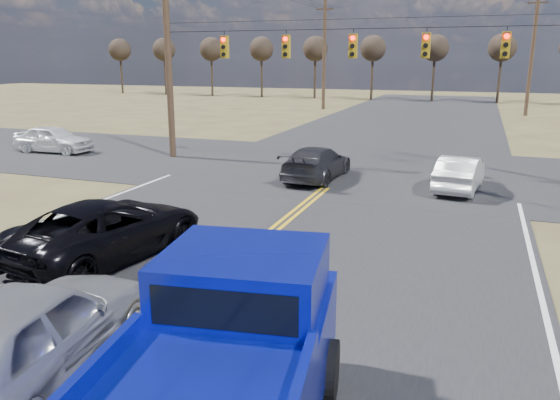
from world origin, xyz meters
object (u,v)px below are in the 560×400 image
(white_car_queue, at_px, (460,173))
(cross_car_west, at_px, (53,139))
(pickup_truck, at_px, (213,394))
(dgrey_car_queue, at_px, (316,163))
(silver_suv, at_px, (29,333))
(black_suv, at_px, (108,228))

(white_car_queue, height_order, cross_car_west, cross_car_west)
(pickup_truck, distance_m, cross_car_west, 25.49)
(pickup_truck, relative_size, dgrey_car_queue, 1.42)
(cross_car_west, bearing_deg, silver_suv, -140.71)
(black_suv, relative_size, cross_car_west, 1.26)
(pickup_truck, distance_m, black_suv, 8.24)
(pickup_truck, bearing_deg, black_suv, 126.36)
(black_suv, distance_m, dgrey_car_queue, 10.69)
(silver_suv, distance_m, black_suv, 5.48)
(silver_suv, height_order, cross_car_west, silver_suv)
(white_car_queue, xyz_separation_m, dgrey_car_queue, (-5.57, 0.06, 0.02))
(black_suv, xyz_separation_m, white_car_queue, (7.90, 10.38, -0.08))
(dgrey_car_queue, bearing_deg, silver_suv, 92.70)
(pickup_truck, bearing_deg, dgrey_car_queue, 93.40)
(silver_suv, bearing_deg, black_suv, -72.62)
(black_suv, height_order, white_car_queue, black_suv)
(dgrey_car_queue, bearing_deg, pickup_truck, 104.86)
(pickup_truck, bearing_deg, silver_suv, 157.59)
(silver_suv, xyz_separation_m, cross_car_west, (-14.75, 16.94, -0.11))
(silver_suv, relative_size, black_suv, 0.91)
(pickup_truck, xyz_separation_m, white_car_queue, (2.07, 16.19, -0.49))
(dgrey_car_queue, relative_size, cross_car_west, 1.10)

